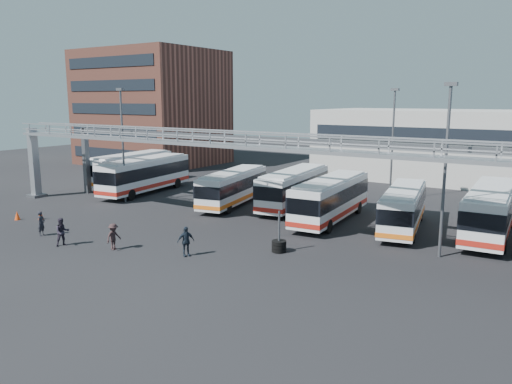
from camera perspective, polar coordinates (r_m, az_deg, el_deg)
The scene contains 21 objects.
ground at distance 30.83m, azimuth -5.50°, elevation -6.97°, with size 140.00×140.00×0.00m, color black.
gantry at distance 34.37m, azimuth 0.46°, elevation 4.30°, with size 51.40×5.15×7.10m.
apartment_building at distance 74.49m, azimuth -11.76°, elevation 9.40°, with size 18.00×15.00×16.00m, color brown.
warehouse at distance 61.44m, azimuth 27.10°, elevation 4.51°, with size 42.00×14.00×8.00m, color #9E9E99.
light_pole_left at distance 46.40m, azimuth -15.00°, elevation 5.85°, with size 0.70×0.35×10.21m.
light_pole_mid at distance 30.77m, azimuth 20.86°, elevation 3.27°, with size 0.70×0.35×10.21m.
light_pole_back at distance 47.28m, azimuth 15.35°, elevation 5.92°, with size 0.70×0.35×10.21m.
bus_0 at distance 56.19m, azimuth -14.08°, elevation 2.73°, with size 3.75×11.44×3.41m.
bus_1 at distance 50.91m, azimuth -12.55°, elevation 2.06°, with size 4.10×11.79×3.51m.
bus_3 at distance 43.93m, azimuth -2.63°, elevation 0.66°, with size 4.25×10.39×3.08m.
bus_4 at distance 43.06m, azimuth 4.37°, elevation 0.59°, with size 3.77×11.04×3.29m.
bus_5 at distance 38.61m, azimuth 8.56°, elevation -0.62°, with size 3.41×11.15×3.34m.
bus_6 at distance 37.21m, azimuth 16.51°, elevation -1.62°, with size 4.17×10.32×3.05m.
bus_7 at distance 37.36m, azimuth 25.22°, elevation -1.81°, with size 3.25×11.46×3.44m.
pedestrian_a at distance 37.35m, azimuth -23.33°, elevation -3.31°, with size 0.63×0.41×1.72m, color black.
pedestrian_b at distance 34.26m, azimuth -21.27°, elevation -4.28°, with size 0.89×0.69×1.83m, color #26202D.
pedestrian_c at distance 32.39m, azimuth -15.96°, elevation -4.93°, with size 1.08×0.62×1.68m, color #302021.
pedestrian_d at distance 30.18m, azimuth -8.03°, elevation -5.60°, with size 1.07×0.45×1.83m, color #1B2632.
cone_left at distance 43.08m, azimuth -25.63°, elevation -2.44°, with size 0.43×0.43×0.68m, color #E6400C.
cone_right at distance 42.49m, azimuth -23.38°, elevation -2.42°, with size 0.43×0.43×0.69m, color #E6400C.
tire_stack at distance 30.86m, azimuth 2.64°, elevation -6.07°, with size 0.90×0.90×2.58m.
Camera 1 is at (18.46, -22.87, 9.29)m, focal length 35.00 mm.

